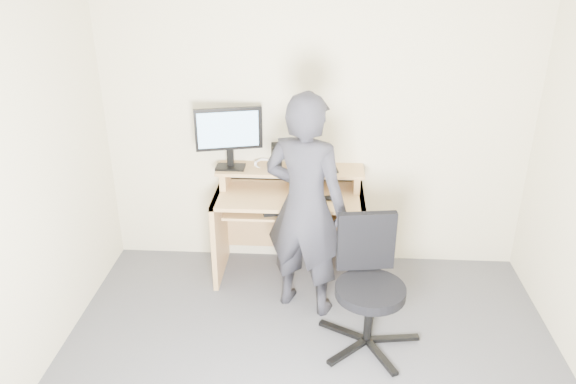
# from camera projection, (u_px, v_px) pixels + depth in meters

# --- Properties ---
(back_wall) EXTENTS (3.50, 0.02, 2.50)m
(back_wall) POSITION_uv_depth(u_px,v_px,m) (316.00, 123.00, 4.56)
(back_wall) COLOR beige
(back_wall) RESTS_ON ground
(desk) EXTENTS (1.20, 0.60, 0.91)m
(desk) POSITION_uv_depth(u_px,v_px,m) (290.00, 212.00, 4.66)
(desk) COLOR tan
(desk) RESTS_ON ground
(monitor) EXTENTS (0.53, 0.17, 0.51)m
(monitor) POSITION_uv_depth(u_px,v_px,m) (229.00, 133.00, 4.45)
(monitor) COLOR black
(monitor) RESTS_ON desk
(external_drive) EXTENTS (0.10, 0.14, 0.20)m
(external_drive) POSITION_uv_depth(u_px,v_px,m) (277.00, 156.00, 4.54)
(external_drive) COLOR black
(external_drive) RESTS_ON desk
(travel_mug) EXTENTS (0.08, 0.08, 0.18)m
(travel_mug) POSITION_uv_depth(u_px,v_px,m) (305.00, 158.00, 4.54)
(travel_mug) COLOR silver
(travel_mug) RESTS_ON desk
(smartphone) EXTENTS (0.09, 0.14, 0.01)m
(smartphone) POSITION_uv_depth(u_px,v_px,m) (333.00, 170.00, 4.53)
(smartphone) COLOR black
(smartphone) RESTS_ON desk
(charger) EXTENTS (0.05, 0.04, 0.03)m
(charger) POSITION_uv_depth(u_px,v_px,m) (276.00, 171.00, 4.48)
(charger) COLOR black
(charger) RESTS_ON desk
(headphones) EXTENTS (0.18, 0.18, 0.06)m
(headphones) POSITION_uv_depth(u_px,v_px,m) (264.00, 164.00, 4.64)
(headphones) COLOR silver
(headphones) RESTS_ON desk
(keyboard) EXTENTS (0.49, 0.28, 0.03)m
(keyboard) POSITION_uv_depth(u_px,v_px,m) (291.00, 208.00, 4.46)
(keyboard) COLOR black
(keyboard) RESTS_ON desk
(mouse) EXTENTS (0.10, 0.07, 0.04)m
(mouse) POSITION_uv_depth(u_px,v_px,m) (329.00, 198.00, 4.39)
(mouse) COLOR black
(mouse) RESTS_ON desk
(office_chair) EXTENTS (0.72, 0.72, 0.91)m
(office_chair) POSITION_uv_depth(u_px,v_px,m) (368.00, 279.00, 3.84)
(office_chair) COLOR black
(office_chair) RESTS_ON ground
(person) EXTENTS (0.73, 0.61, 1.71)m
(person) POSITION_uv_depth(u_px,v_px,m) (305.00, 206.00, 4.06)
(person) COLOR black
(person) RESTS_ON ground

